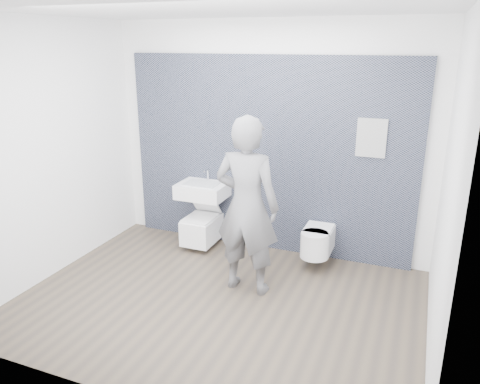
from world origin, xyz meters
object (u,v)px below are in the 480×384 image
at_px(toilet_square, 202,228).
at_px(toilet_rounded, 317,241).
at_px(washbasin, 202,190).
at_px(visitor, 247,206).

bearing_deg(toilet_square, toilet_rounded, -0.46).
height_order(washbasin, visitor, visitor).
relative_size(toilet_square, visitor, 0.35).
relative_size(washbasin, toilet_rounded, 1.08).
distance_m(toilet_square, visitor, 1.40).
distance_m(toilet_square, toilet_rounded, 1.50).
bearing_deg(washbasin, toilet_rounded, -2.10).
bearing_deg(toilet_rounded, visitor, -125.93).
relative_size(washbasin, toilet_square, 0.92).
xyz_separation_m(washbasin, toilet_square, (-0.00, -0.04, -0.49)).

